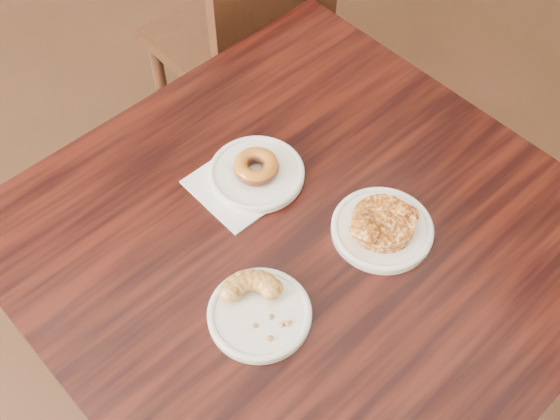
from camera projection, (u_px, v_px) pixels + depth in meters
name	position (u px, v px, depth m)	size (l,w,h in m)	color
cafe_table	(302.00, 334.00, 1.49)	(0.90, 0.90, 0.75)	black
chair_far	(235.00, 40.00, 1.93)	(0.43, 0.43, 0.90)	black
napkin	(241.00, 184.00, 1.24)	(0.15, 0.15, 0.00)	white
plate_donut	(256.00, 174.00, 1.25)	(0.17, 0.17, 0.01)	white
plate_cruller	(260.00, 314.00, 1.09)	(0.16, 0.16, 0.01)	white
plate_fritter	(382.00, 229.00, 1.18)	(0.17, 0.17, 0.01)	white
glazed_donut	(256.00, 166.00, 1.23)	(0.08, 0.08, 0.03)	#984816
apple_fritter	(384.00, 221.00, 1.16)	(0.14, 0.14, 0.04)	#431807
cruller_fragment	(259.00, 308.00, 1.07)	(0.12, 0.12, 0.03)	brown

